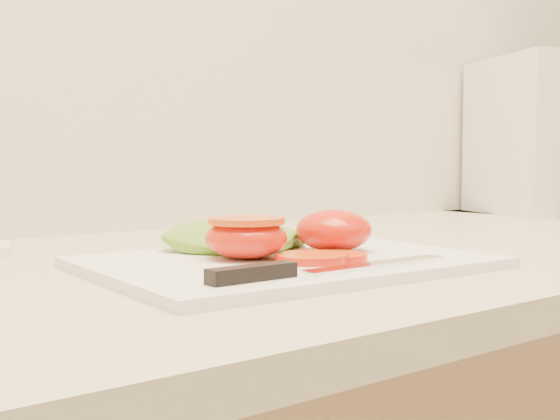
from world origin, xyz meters
TOP-DOWN VIEW (x-y plane):
  - cutting_board at (-0.56, 1.59)m, footprint 0.37×0.28m
  - tomato_half_dome at (-0.49, 1.59)m, footprint 0.08×0.08m
  - tomato_half_cut at (-0.60, 1.60)m, footprint 0.08×0.08m
  - tomato_slice_0 at (-0.56, 1.55)m, footprint 0.07×0.07m
  - tomato_slice_1 at (-0.53, 1.54)m, footprint 0.06×0.06m
  - lettuce_leaf_0 at (-0.57, 1.66)m, footprint 0.17×0.16m
  - lettuce_leaf_1 at (-0.53, 1.67)m, footprint 0.13×0.12m
  - knife at (-0.61, 1.50)m, footprint 0.25×0.03m
  - appliance at (0.26, 1.84)m, footprint 0.28×0.31m

SIDE VIEW (x-z plane):
  - cutting_board at x=-0.56m, z-range 0.93..0.94m
  - tomato_slice_1 at x=-0.53m, z-range 0.94..0.95m
  - tomato_slice_0 at x=-0.56m, z-range 0.94..0.95m
  - knife at x=-0.61m, z-range 0.94..0.95m
  - lettuce_leaf_1 at x=-0.53m, z-range 0.94..0.96m
  - lettuce_leaf_0 at x=-0.57m, z-range 0.94..0.97m
  - tomato_half_cut at x=-0.60m, z-range 0.94..0.98m
  - tomato_half_dome at x=-0.49m, z-range 0.94..0.98m
  - appliance at x=0.26m, z-range 0.93..1.23m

